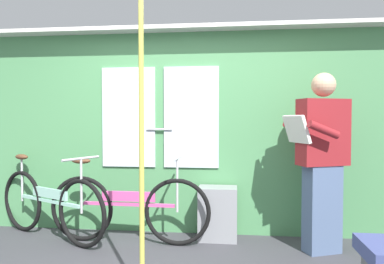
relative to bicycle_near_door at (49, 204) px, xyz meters
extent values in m
cube|color=#4C8C56|center=(1.31, 0.40, 0.74)|extent=(4.56, 0.08, 2.20)
cube|color=silver|center=(0.76, 0.35, 0.91)|extent=(0.60, 0.02, 1.10)
cube|color=silver|center=(1.46, 0.35, 0.91)|extent=(0.60, 0.02, 1.10)
cylinder|color=#B2B2B7|center=(1.11, 0.33, 0.78)|extent=(0.28, 0.02, 0.02)
cube|color=silver|center=(1.31, 0.30, 1.86)|extent=(4.56, 0.28, 0.04)
torus|color=black|center=(0.45, -0.23, -0.02)|extent=(0.63, 0.34, 0.68)
torus|color=black|center=(-0.44, 0.22, -0.02)|extent=(0.63, 0.34, 0.68)
cube|color=#9EDBC6|center=(0.01, 0.00, 0.04)|extent=(0.86, 0.45, 0.03)
cube|color=#9EDBC6|center=(0.01, 0.00, 0.12)|extent=(0.50, 0.27, 0.10)
cylinder|color=#B7B7BC|center=(-0.44, 0.22, 0.22)|extent=(0.02, 0.02, 0.50)
ellipsoid|color=brown|center=(-0.44, 0.22, 0.47)|extent=(0.22, 0.17, 0.06)
cylinder|color=#B7B7BC|center=(0.45, -0.23, 0.24)|extent=(0.02, 0.02, 0.54)
cylinder|color=#B7B7BC|center=(0.45, -0.23, 0.51)|extent=(0.22, 0.40, 0.02)
torus|color=black|center=(1.37, -0.06, -0.03)|extent=(0.67, 0.06, 0.67)
torus|color=black|center=(0.37, -0.03, -0.03)|extent=(0.67, 0.06, 0.67)
cube|color=#D14C93|center=(0.87, -0.04, 0.03)|extent=(0.95, 0.06, 0.03)
cube|color=#D14C93|center=(0.87, -0.04, 0.11)|extent=(0.55, 0.04, 0.10)
cylinder|color=#B7B7BC|center=(0.37, -0.03, 0.22)|extent=(0.02, 0.02, 0.49)
ellipsoid|color=brown|center=(0.37, -0.03, 0.47)|extent=(0.20, 0.10, 0.06)
cylinder|color=#B7B7BC|center=(1.37, -0.06, 0.24)|extent=(0.02, 0.02, 0.53)
cylinder|color=#B7B7BC|center=(1.37, -0.06, 0.51)|extent=(0.04, 0.44, 0.02)
cube|color=slate|center=(2.76, -0.08, 0.05)|extent=(0.37, 0.29, 0.83)
cube|color=maroon|center=(2.76, -0.08, 0.77)|extent=(0.51, 0.36, 0.62)
sphere|color=tan|center=(2.76, -0.08, 1.22)|extent=(0.22, 0.22, 0.22)
cube|color=silver|center=(2.50, -0.19, 0.80)|extent=(0.23, 0.36, 0.26)
cylinder|color=maroon|center=(2.70, -0.33, 0.80)|extent=(0.31, 0.18, 0.17)
cylinder|color=maroon|center=(2.55, 0.06, 0.80)|extent=(0.31, 0.18, 0.17)
cube|color=gray|center=(1.76, 0.18, -0.09)|extent=(0.40, 0.28, 0.55)
cylinder|color=#C6C14C|center=(1.30, -1.16, 0.74)|extent=(0.04, 0.04, 2.20)
camera|label=1|loc=(1.93, -3.63, 0.90)|focal=34.40mm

